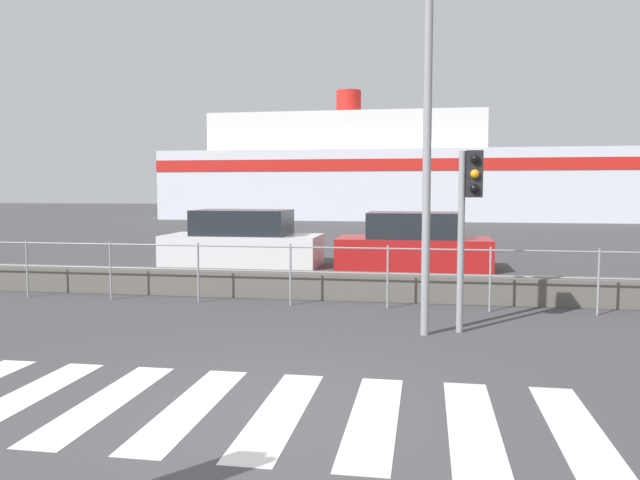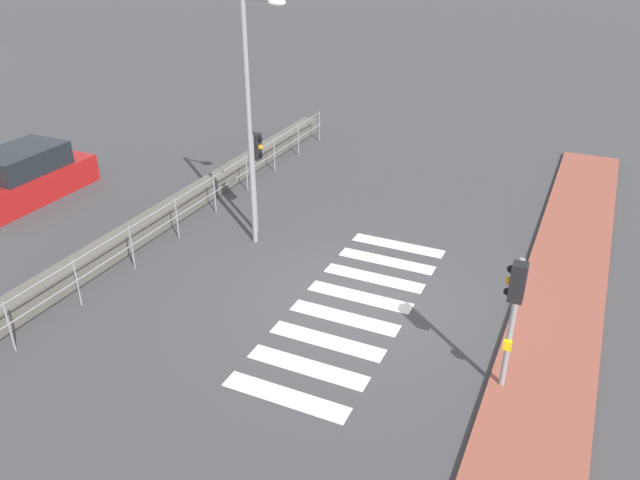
{
  "view_description": "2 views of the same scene",
  "coord_description": "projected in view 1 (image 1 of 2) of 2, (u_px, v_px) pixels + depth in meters",
  "views": [
    {
      "loc": [
        1.55,
        -5.67,
        2.14
      ],
      "look_at": [
        0.24,
        2.0,
        1.5
      ],
      "focal_mm": 35.0,
      "sensor_mm": 36.0,
      "label": 1
    },
    {
      "loc": [
        -10.89,
        -4.12,
        7.55
      ],
      "look_at": [
        0.23,
        1.0,
        1.2
      ],
      "focal_mm": 35.0,
      "sensor_mm": 36.0,
      "label": 2
    }
  ],
  "objects": [
    {
      "name": "streetlamp",
      "position": [
        428.0,
        70.0,
        8.65
      ],
      "size": [
        0.32,
        1.12,
        6.13
      ],
      "color": "gray",
      "rests_on": "ground_plane"
    },
    {
      "name": "parked_car_red",
      "position": [
        413.0,
        245.0,
        16.74
      ],
      "size": [
        4.05,
        1.89,
        1.52
      ],
      "color": "#B21919",
      "rests_on": "ground_plane"
    },
    {
      "name": "parked_car_white",
      "position": [
        243.0,
        242.0,
        17.53
      ],
      "size": [
        4.35,
        1.89,
        1.55
      ],
      "color": "silver",
      "rests_on": "ground_plane"
    },
    {
      "name": "ferry_boat",
      "position": [
        393.0,
        175.0,
        44.93
      ],
      "size": [
        34.04,
        8.65,
        9.22
      ],
      "color": "silver",
      "rests_on": "ground_plane"
    },
    {
      "name": "crosswalk",
      "position": [
        235.0,
        409.0,
        6.05
      ],
      "size": [
        6.75,
        2.4,
        0.01
      ],
      "color": "silver",
      "rests_on": "ground_plane"
    },
    {
      "name": "ground_plane",
      "position": [
        260.0,
        411.0,
        6.0
      ],
      "size": [
        160.0,
        160.0,
        0.0
      ],
      "primitive_type": "plane",
      "color": "#424244"
    },
    {
      "name": "traffic_light_far",
      "position": [
        469.0,
        200.0,
        9.14
      ],
      "size": [
        0.34,
        0.32,
        2.7
      ],
      "color": "gray",
      "rests_on": "ground_plane"
    },
    {
      "name": "harbor_fence",
      "position": [
        338.0,
        266.0,
        11.27
      ],
      "size": [
        19.6,
        0.04,
        1.14
      ],
      "color": "gray",
      "rests_on": "ground_plane"
    },
    {
      "name": "seawall",
      "position": [
        345.0,
        286.0,
        12.17
      ],
      "size": [
        21.73,
        0.55,
        0.5
      ],
      "color": "#605B54",
      "rests_on": "ground_plane"
    }
  ]
}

